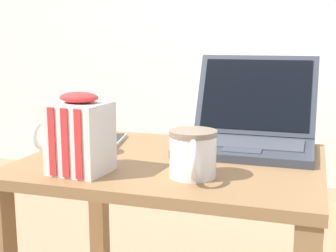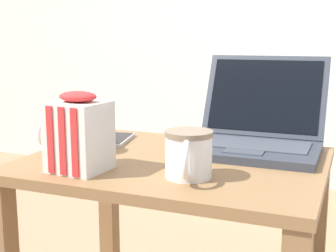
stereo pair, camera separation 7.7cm
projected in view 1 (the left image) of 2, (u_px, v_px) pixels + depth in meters
bedside_table at (173, 240)px, 1.06m from camera, size 0.64×0.49×0.53m
laptop at (249, 129)px, 1.12m from camera, size 0.30×0.32×0.22m
mug_front_left at (193, 151)px, 0.88m from camera, size 0.09×0.13×0.09m
mug_front_right at (68, 131)px, 1.05m from camera, size 0.10×0.11×0.10m
snack_bag at (80, 135)px, 0.91m from camera, size 0.11×0.11×0.16m
cell_phone at (109, 140)px, 1.19m from camera, size 0.09×0.16×0.01m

